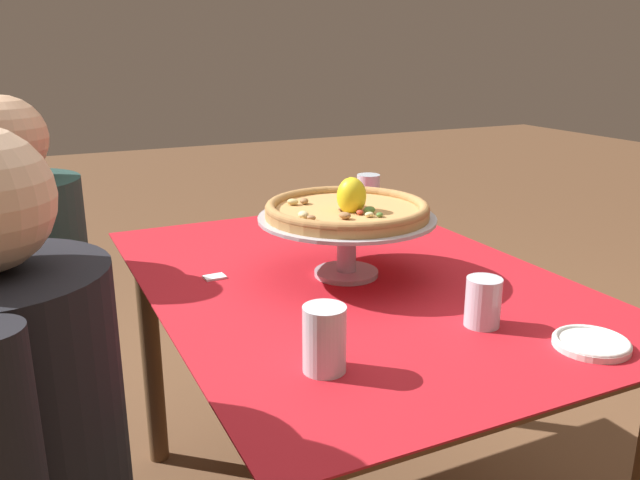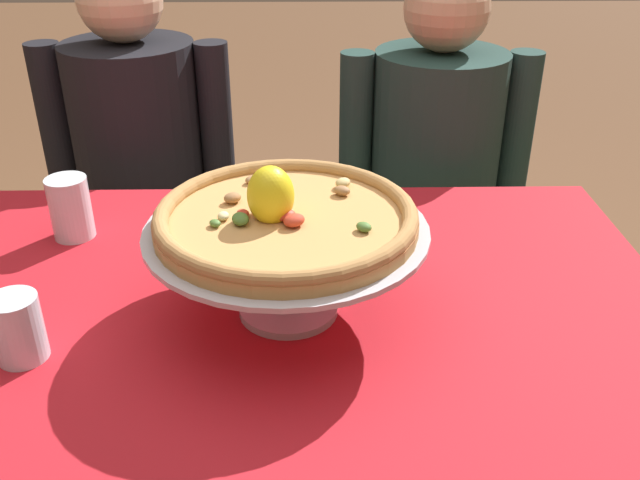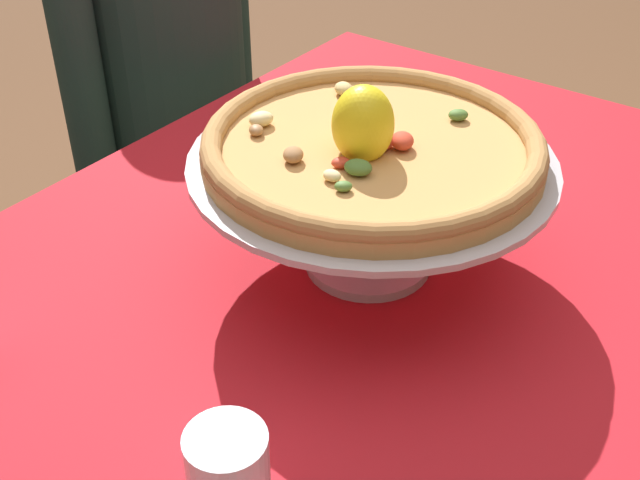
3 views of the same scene
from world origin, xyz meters
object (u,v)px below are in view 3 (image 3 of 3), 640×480
(pizza, at_px, (374,145))
(diner_right, at_px, (172,135))
(pizza_stand, at_px, (373,185))
(sugar_packet, at_px, (248,155))

(pizza, distance_m, diner_right, 0.86)
(pizza_stand, xyz_separation_m, pizza, (-0.00, 0.00, 0.05))
(sugar_packet, bearing_deg, pizza, -111.98)
(pizza, bearing_deg, sugar_packet, 68.02)
(pizza_stand, bearing_deg, diner_right, 63.94)
(sugar_packet, bearing_deg, diner_right, 61.03)
(sugar_packet, relative_size, diner_right, 0.04)
(pizza_stand, height_order, diner_right, diner_right)
(sugar_packet, distance_m, diner_right, 0.51)
(sugar_packet, height_order, diner_right, diner_right)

